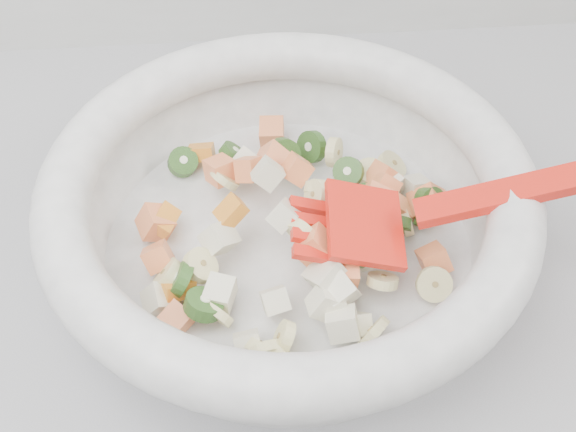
{
  "coord_description": "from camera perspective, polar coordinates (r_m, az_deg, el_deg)",
  "views": [
    {
      "loc": [
        -0.07,
        1.06,
        1.35
      ],
      "look_at": [
        -0.04,
        1.42,
        0.95
      ],
      "focal_mm": 45.0,
      "sensor_mm": 36.0,
      "label": 1
    }
  ],
  "objects": [
    {
      "name": "mixing_bowl",
      "position": [
        0.54,
        0.11,
        0.6
      ],
      "size": [
        0.48,
        0.36,
        0.14
      ],
      "color": "white",
      "rests_on": "counter"
    }
  ]
}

